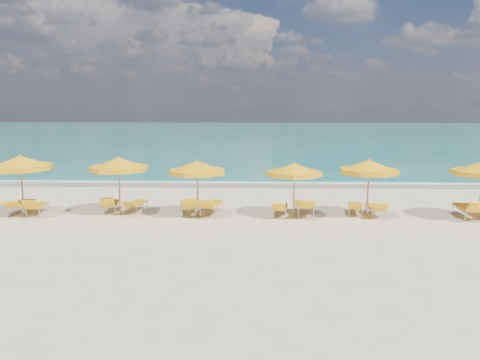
{
  "coord_description": "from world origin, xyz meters",
  "views": [
    {
      "loc": [
        0.72,
        -18.22,
        4.45
      ],
      "look_at": [
        0.0,
        1.5,
        1.2
      ],
      "focal_mm": 35.0,
      "sensor_mm": 36.0,
      "label": 1
    }
  ],
  "objects": [
    {
      "name": "lounger_4_left",
      "position": [
        -2.05,
        0.16,
        0.22
      ],
      "size": [
        0.92,
        1.83,
        0.86
      ],
      "rotation": [
        0.0,
        0.0,
        0.19
      ],
      "color": "#A5A8AD",
      "rests_on": "ground"
    },
    {
      "name": "umbrella_3",
      "position": [
        -4.8,
        0.05,
        2.04
      ],
      "size": [
        3.07,
        3.07,
        2.39
      ],
      "rotation": [
        0.0,
        0.0,
        -0.39
      ],
      "color": "tan",
      "rests_on": "ground"
    },
    {
      "name": "foam_line",
      "position": [
        0.0,
        8.2,
        0.0
      ],
      "size": [
        120.0,
        1.2,
        0.03
      ],
      "primitive_type": "cube",
      "color": "white",
      "rests_on": "ground"
    },
    {
      "name": "lounger_5_right",
      "position": [
        2.64,
        0.28,
        0.24
      ],
      "size": [
        0.7,
        1.96,
        0.87
      ],
      "rotation": [
        0.0,
        0.0,
        0.02
      ],
      "color": "#A5A8AD",
      "rests_on": "ground"
    },
    {
      "name": "ground_plane",
      "position": [
        0.0,
        0.0,
        0.0
      ],
      "size": [
        120.0,
        120.0,
        0.0
      ],
      "primitive_type": "plane",
      "color": "beige"
    },
    {
      "name": "lounger_2_right",
      "position": [
        -8.18,
        -0.04,
        0.21
      ],
      "size": [
        0.73,
        1.67,
        0.78
      ],
      "rotation": [
        0.0,
        0.0,
        0.12
      ],
      "color": "#A5A8AD",
      "rests_on": "ground"
    },
    {
      "name": "whitecap_near",
      "position": [
        -6.0,
        17.0,
        0.0
      ],
      "size": [
        14.0,
        0.36,
        0.05
      ],
      "primitive_type": "cube",
      "color": "white",
      "rests_on": "ground"
    },
    {
      "name": "umbrella_5",
      "position": [
        2.17,
        -0.15,
        1.88
      ],
      "size": [
        2.38,
        2.38,
        2.21
      ],
      "rotation": [
        0.0,
        0.0,
        -0.1
      ],
      "color": "tan",
      "rests_on": "ground"
    },
    {
      "name": "lounger_6_left",
      "position": [
        4.7,
        0.42,
        0.2
      ],
      "size": [
        0.82,
        1.68,
        0.72
      ],
      "rotation": [
        0.0,
        0.0,
        -0.18
      ],
      "color": "#A5A8AD",
      "rests_on": "ground"
    },
    {
      "name": "umbrella_6",
      "position": [
        5.07,
        -0.06,
        1.99
      ],
      "size": [
        2.87,
        2.87,
        2.33
      ],
      "rotation": [
        0.0,
        0.0,
        0.29
      ],
      "color": "tan",
      "rests_on": "ground"
    },
    {
      "name": "lounger_3_left",
      "position": [
        -5.32,
        0.47,
        0.21
      ],
      "size": [
        0.78,
        1.7,
        0.81
      ],
      "rotation": [
        0.0,
        0.0,
        0.14
      ],
      "color": "#A5A8AD",
      "rests_on": "ground"
    },
    {
      "name": "lounger_4_right",
      "position": [
        -1.11,
        0.21,
        0.24
      ],
      "size": [
        0.92,
        2.02,
        0.83
      ],
      "rotation": [
        0.0,
        0.0,
        -0.15
      ],
      "color": "#A5A8AD",
      "rests_on": "ground"
    },
    {
      "name": "lounger_3_right",
      "position": [
        -4.28,
        0.59,
        0.2
      ],
      "size": [
        0.79,
        1.74,
        0.65
      ],
      "rotation": [
        0.0,
        0.0,
        -0.16
      ],
      "color": "#A5A8AD",
      "rests_on": "ground"
    },
    {
      "name": "lounger_2_left",
      "position": [
        -8.9,
        0.1,
        0.23
      ],
      "size": [
        0.78,
        1.97,
        0.77
      ],
      "rotation": [
        0.0,
        0.0,
        0.08
      ],
      "color": "#A5A8AD",
      "rests_on": "ground"
    },
    {
      "name": "umbrella_4",
      "position": [
        -1.6,
        -0.25,
        1.96
      ],
      "size": [
        2.8,
        2.8,
        2.3
      ],
      "rotation": [
        0.0,
        0.0,
        -0.28
      ],
      "color": "tan",
      "rests_on": "ground"
    },
    {
      "name": "wet_sand_band",
      "position": [
        0.0,
        7.4,
        0.0
      ],
      "size": [
        120.0,
        2.6,
        0.01
      ],
      "primitive_type": "cube",
      "color": "tan",
      "rests_on": "ground"
    },
    {
      "name": "ocean",
      "position": [
        0.0,
        48.0,
        0.0
      ],
      "size": [
        120.0,
        80.0,
        0.3
      ],
      "primitive_type": "cube",
      "color": "#147266",
      "rests_on": "ground"
    },
    {
      "name": "lounger_6_right",
      "position": [
        5.47,
        0.22,
        0.2
      ],
      "size": [
        0.58,
        1.62,
        0.72
      ],
      "rotation": [
        0.0,
        0.0,
        0.02
      ],
      "color": "#A5A8AD",
      "rests_on": "ground"
    },
    {
      "name": "umbrella_2",
      "position": [
        -8.56,
        -0.38,
        2.12
      ],
      "size": [
        2.76,
        2.76,
        2.49
      ],
      "rotation": [
        0.0,
        0.0,
        -0.13
      ],
      "color": "tan",
      "rests_on": "ground"
    },
    {
      "name": "lounger_7_left",
      "position": [
        8.97,
        -0.06,
        0.24
      ],
      "size": [
        0.74,
        1.93,
        0.91
      ],
      "rotation": [
        0.0,
        0.0,
        -0.05
      ],
      "color": "#A5A8AD",
      "rests_on": "ground"
    },
    {
      "name": "whitecap_far",
      "position": [
        8.0,
        24.0,
        0.0
      ],
      "size": [
        18.0,
        0.3,
        0.05
      ],
      "primitive_type": "cube",
      "color": "white",
      "rests_on": "ground"
    },
    {
      "name": "lounger_5_left",
      "position": [
        1.65,
        0.06,
        0.2
      ],
      "size": [
        0.73,
        1.68,
        0.75
      ],
      "rotation": [
        0.0,
        0.0,
        -0.12
      ],
      "color": "#A5A8AD",
      "rests_on": "ground"
    }
  ]
}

